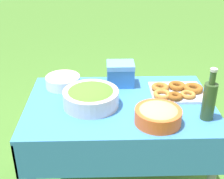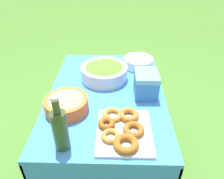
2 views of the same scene
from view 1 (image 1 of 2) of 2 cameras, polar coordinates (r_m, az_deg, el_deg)
picnic_table at (r=1.96m, az=1.44°, el=-5.34°), size 1.14×0.76×0.74m
salad_bowl at (r=1.85m, az=-3.89°, el=-1.25°), size 0.33×0.33×0.12m
pasta_bowl at (r=1.71m, az=8.43°, el=-4.54°), size 0.25×0.25×0.10m
donut_platter at (r=2.04m, az=11.72°, el=-0.27°), size 0.37×0.30×0.05m
plate_stack at (r=2.11m, az=-8.95°, el=1.48°), size 0.23×0.23×0.07m
olive_oil_bottle at (r=1.77m, az=17.34°, el=-1.78°), size 0.07×0.07×0.30m
cooler_box at (r=2.10m, az=1.55°, el=2.89°), size 0.18×0.15×0.16m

